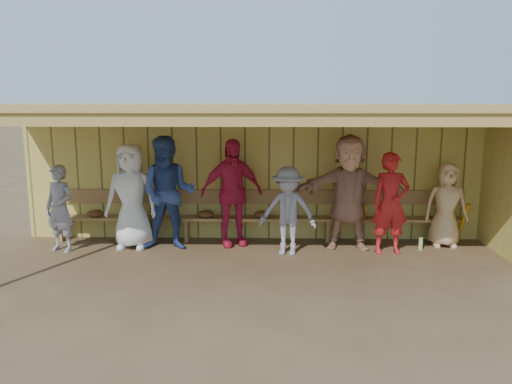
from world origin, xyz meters
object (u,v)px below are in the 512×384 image
Objects in this scene: player_a at (60,209)px; player_b at (131,196)px; player_h at (446,205)px; player_f at (349,192)px; player_d at (232,193)px; player_g at (391,203)px; player_e at (288,211)px; bench at (257,212)px; player_c at (168,193)px.

player_b reaches higher than player_a.
player_f is at bearing -169.94° from player_h.
player_d reaches higher than player_g.
player_f is (1.06, 0.35, 0.26)m from player_e.
bench is at bearing 179.46° from player_h.
player_b reaches higher than bench.
player_g is (2.70, -0.42, -0.09)m from player_d.
player_f reaches higher than bench.
player_c is at bearing 173.58° from player_d.
player_g is at bearing 14.51° from player_e.
player_d is at bearing 163.46° from player_e.
player_g reaches higher than bench.
player_a is 0.81× the size of player_b.
player_d is 0.25× the size of bench.
player_f is 1.73m from bench.
player_h reaches higher than player_e.
player_e is (3.87, -0.07, -0.00)m from player_a.
player_b is 0.24× the size of bench.
player_c is 4.86m from player_h.
player_d is at bearing 166.37° from player_g.
player_b is at bearing -176.11° from player_f.
player_a is 0.78× the size of player_d.
player_e is at bearing -164.88° from player_h.
player_e is 0.20× the size of bench.
player_b is 0.96× the size of player_d.
player_e is 0.74× the size of player_f.
player_a is 0.20× the size of bench.
player_g is at bearing -29.05° from player_d.
player_a is 1.00× the size of player_h.
bench is (1.51, 0.57, -0.46)m from player_c.
player_f is at bearing 21.96° from player_a.
player_b is 2.26m from bench.
player_b is at bearing 172.41° from player_g.
player_a is 5.59m from player_g.
player_b is 0.67m from player_c.
player_g is 2.39m from bench.
player_d is 1.27× the size of player_h.
player_g is (4.43, -0.22, -0.06)m from player_b.
player_d is (1.07, 0.26, -0.03)m from player_c.
player_h is at bearing -5.23° from bench.
player_a is 1.01× the size of player_e.
player_d is 1.11× the size of player_g.
bench is at bearing 20.75° from player_c.
player_b is 1.24× the size of player_e.
player_c is at bearing 24.39° from player_a.
player_h is at bearing 21.80° from player_e.
player_b is at bearing -173.22° from player_h.
player_f is 0.26× the size of bench.
player_a is 0.76× the size of player_c.
player_f reaches higher than player_b.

